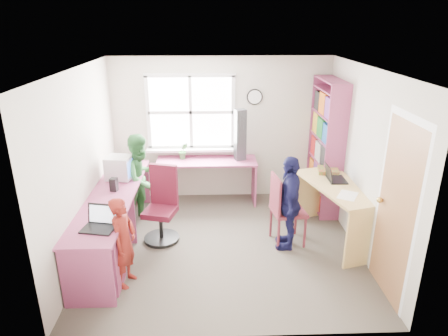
% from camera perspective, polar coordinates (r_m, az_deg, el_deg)
% --- Properties ---
extents(room, '(3.64, 3.44, 2.44)m').
position_cam_1_polar(room, '(5.20, 0.18, 1.14)').
color(room, '#453E36').
rests_on(room, ground).
extents(l_desk, '(2.38, 2.95, 0.75)m').
position_cam_1_polar(l_desk, '(5.28, -14.26, -8.27)').
color(l_desk, '#A0406A').
rests_on(l_desk, ground).
extents(right_desk, '(1.02, 1.55, 0.82)m').
position_cam_1_polar(right_desk, '(5.75, 15.97, -4.42)').
color(right_desk, '#F2CB79').
rests_on(right_desk, ground).
extents(bookshelf, '(0.30, 1.02, 2.10)m').
position_cam_1_polar(bookshelf, '(6.56, 14.29, 2.65)').
color(bookshelf, '#A0406A').
rests_on(bookshelf, ground).
extents(swivel_chair, '(0.61, 0.61, 1.07)m').
position_cam_1_polar(swivel_chair, '(5.67, -8.84, -5.74)').
color(swivel_chair, black).
rests_on(swivel_chair, ground).
extents(wooden_chair, '(0.49, 0.49, 1.00)m').
position_cam_1_polar(wooden_chair, '(5.51, 8.47, -5.56)').
color(wooden_chair, maroon).
rests_on(wooden_chair, ground).
extents(crt_monitor, '(0.39, 0.36, 0.34)m').
position_cam_1_polar(crt_monitor, '(5.96, -14.73, 0.03)').
color(crt_monitor, silver).
rests_on(crt_monitor, l_desk).
extents(laptop_left, '(0.41, 0.36, 0.24)m').
position_cam_1_polar(laptop_left, '(4.71, -17.25, -7.45)').
color(laptop_left, black).
rests_on(laptop_left, l_desk).
extents(laptop_right, '(0.28, 0.33, 0.22)m').
position_cam_1_polar(laptop_right, '(5.78, 15.37, -1.21)').
color(laptop_right, black).
rests_on(laptop_right, right_desk).
extents(speaker_a, '(0.11, 0.11, 0.18)m').
position_cam_1_polar(speaker_a, '(5.60, -15.46, -2.29)').
color(speaker_a, black).
rests_on(speaker_a, l_desk).
extents(speaker_b, '(0.11, 0.11, 0.18)m').
position_cam_1_polar(speaker_b, '(6.12, -14.42, -0.28)').
color(speaker_b, black).
rests_on(speaker_b, l_desk).
extents(cd_tower, '(0.21, 0.19, 0.84)m').
position_cam_1_polar(cd_tower, '(6.52, 2.32, 4.73)').
color(cd_tower, black).
rests_on(cd_tower, l_desk).
extents(game_box, '(0.34, 0.34, 0.06)m').
position_cam_1_polar(game_box, '(6.07, 14.65, -0.33)').
color(game_box, red).
rests_on(game_box, right_desk).
extents(paper_a, '(0.27, 0.33, 0.00)m').
position_cam_1_polar(paper_a, '(5.10, -16.88, -5.88)').
color(paper_a, white).
rests_on(paper_a, l_desk).
extents(paper_b, '(0.34, 0.38, 0.00)m').
position_cam_1_polar(paper_b, '(5.36, 17.24, -3.76)').
color(paper_b, white).
rests_on(paper_b, right_desk).
extents(potted_plant, '(0.18, 0.16, 0.28)m').
position_cam_1_polar(potted_plant, '(6.65, -5.84, 2.45)').
color(potted_plant, '#31742E').
rests_on(potted_plant, l_desk).
extents(person_red, '(0.36, 0.45, 1.10)m').
position_cam_1_polar(person_red, '(4.78, -14.12, -10.24)').
color(person_red, maroon).
rests_on(person_red, ground).
extents(person_green, '(0.81, 0.85, 1.38)m').
position_cam_1_polar(person_green, '(6.13, -11.71, -1.47)').
color(person_green, '#2E7335').
rests_on(person_green, ground).
extents(person_navy, '(0.43, 0.80, 1.30)m').
position_cam_1_polar(person_navy, '(5.39, 9.30, -4.92)').
color(person_navy, '#151542').
rests_on(person_navy, ground).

